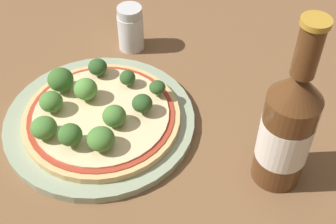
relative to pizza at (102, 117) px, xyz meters
The scene contains 16 objects.
ground_plane 0.02m from the pizza, 129.51° to the right, with size 3.00×3.00×0.00m, color brown.
plate 0.01m from the pizza, 131.37° to the left, with size 0.26×0.26×0.01m.
pizza is the anchor object (origin of this frame).
broccoli_floret_0 0.06m from the pizza, 52.58° to the right, with size 0.03×0.03×0.03m.
broccoli_floret_1 0.04m from the pizza, 158.54° to the left, with size 0.03×0.03×0.03m.
broccoli_floret_2 0.07m from the pizza, 154.57° to the right, with size 0.03×0.03×0.03m.
broccoli_floret_3 0.07m from the pizza, 88.72° to the right, with size 0.03×0.03×0.03m.
broccoli_floret_4 0.08m from the pizza, behind, with size 0.04×0.04×0.04m.
broccoli_floret_5 0.07m from the pizza, 89.94° to the left, with size 0.02×0.02×0.02m.
broccoli_floret_6 0.06m from the pizza, 32.21° to the left, with size 0.03×0.03×0.03m.
broccoli_floret_7 0.04m from the pizza, 12.42° to the right, with size 0.03×0.03×0.03m.
broccoli_floret_8 0.08m from the pizza, 128.59° to the left, with size 0.03×0.03×0.03m.
broccoli_floret_9 0.09m from the pizza, 54.83° to the left, with size 0.02×0.02×0.02m.
broccoli_floret_10 0.08m from the pizza, 118.31° to the right, with size 0.03×0.03×0.03m.
beer_bottle 0.25m from the pizza, 10.68° to the left, with size 0.06×0.06×0.23m.
pepper_shaker 0.18m from the pizza, 110.64° to the left, with size 0.04×0.04×0.07m.
Camera 1 is at (0.30, -0.32, 0.47)m, focal length 50.00 mm.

